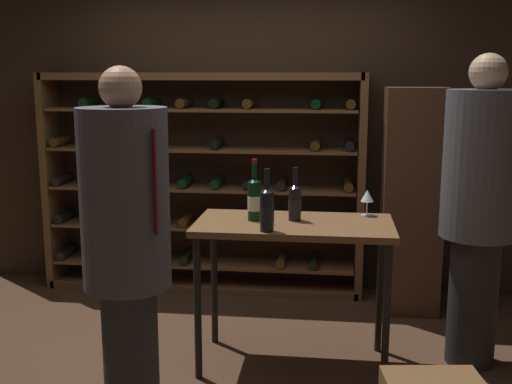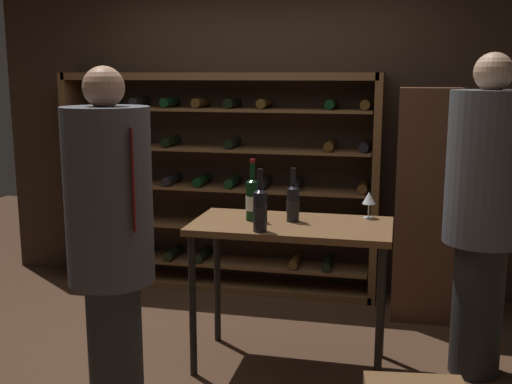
{
  "view_description": "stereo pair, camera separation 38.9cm",
  "coord_description": "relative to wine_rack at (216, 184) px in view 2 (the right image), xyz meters",
  "views": [
    {
      "loc": [
        0.73,
        -3.57,
        1.81
      ],
      "look_at": [
        0.25,
        0.23,
        1.08
      ],
      "focal_mm": 43.62,
      "sensor_mm": 36.0,
      "label": 1
    },
    {
      "loc": [
        1.11,
        -3.5,
        1.81
      ],
      "look_at": [
        0.25,
        0.23,
        1.08
      ],
      "focal_mm": 43.62,
      "sensor_mm": 36.0,
      "label": 2
    }
  ],
  "objects": [
    {
      "name": "ground_plane",
      "position": [
        0.36,
        -1.41,
        -0.9
      ],
      "size": [
        9.24,
        9.24,
        0.0
      ],
      "primitive_type": "plane",
      "color": "#472D1E"
    },
    {
      "name": "back_wall",
      "position": [
        0.36,
        0.21,
        0.42
      ],
      "size": [
        4.72,
        0.1,
        2.64
      ],
      "primitive_type": "cube",
      "color": "#332319",
      "rests_on": "ground"
    },
    {
      "name": "wine_rack",
      "position": [
        0.0,
        0.0,
        0.0
      ],
      "size": [
        2.67,
        0.32,
        1.82
      ],
      "color": "brown",
      "rests_on": "ground"
    },
    {
      "name": "tasting_table",
      "position": [
        0.86,
        -1.31,
        -0.09
      ],
      "size": [
        1.2,
        0.62,
        0.92
      ],
      "color": "brown",
      "rests_on": "ground"
    },
    {
      "name": "person_guest_blue_shirt",
      "position": [
        0.11,
        -2.2,
        0.12
      ],
      "size": [
        0.42,
        0.42,
        1.84
      ],
      "rotation": [
        0.0,
        0.0,
        -1.01
      ],
      "color": "#323232",
      "rests_on": "ground"
    },
    {
      "name": "person_host_in_suit",
      "position": [
        1.98,
        -1.14,
        0.16
      ],
      "size": [
        0.46,
        0.46,
        1.93
      ],
      "rotation": [
        0.0,
        0.0,
        1.93
      ],
      "color": "#252525",
      "rests_on": "ground"
    },
    {
      "name": "display_cabinet",
      "position": [
        1.69,
        -0.28,
        -0.05
      ],
      "size": [
        0.44,
        0.36,
        1.71
      ],
      "primitive_type": "cube",
      "color": "#4C2D1E",
      "rests_on": "ground"
    },
    {
      "name": "wine_bottle_red_label",
      "position": [
        0.86,
        -1.26,
        0.13
      ],
      "size": [
        0.08,
        0.08,
        0.33
      ],
      "color": "black",
      "rests_on": "tasting_table"
    },
    {
      "name": "wine_bottle_black_capsule",
      "position": [
        0.62,
        -1.29,
        0.15
      ],
      "size": [
        0.08,
        0.08,
        0.38
      ],
      "color": "black",
      "rests_on": "tasting_table"
    },
    {
      "name": "wine_bottle_gold_foil",
      "position": [
        0.72,
        -1.55,
        0.15
      ],
      "size": [
        0.08,
        0.08,
        0.36
      ],
      "color": "black",
      "rests_on": "tasting_table"
    },
    {
      "name": "wine_glass_stemmed_left",
      "position": [
        1.31,
        -1.08,
        0.14
      ],
      "size": [
        0.08,
        0.08,
        0.17
      ],
      "color": "silver",
      "rests_on": "tasting_table"
    }
  ]
}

